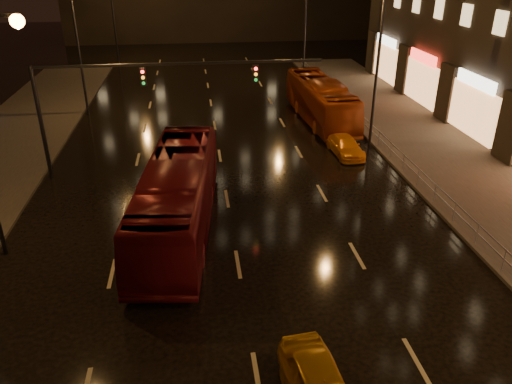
% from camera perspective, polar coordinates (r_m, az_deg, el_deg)
% --- Properties ---
extents(ground, '(140.00, 140.00, 0.00)m').
position_cam_1_polar(ground, '(29.28, -3.93, 2.74)').
color(ground, black).
rests_on(ground, ground).
extents(sidewalk_right, '(7.00, 70.00, 0.15)m').
position_cam_1_polar(sidewalk_right, '(28.86, 24.62, 0.10)').
color(sidewalk_right, '#38332D').
rests_on(sidewalk_right, ground).
extents(traffic_signal, '(15.31, 0.32, 6.20)m').
position_cam_1_polar(traffic_signal, '(27.97, -14.83, 11.09)').
color(traffic_signal, black).
rests_on(traffic_signal, ground).
extents(railing_right, '(0.05, 56.00, 1.00)m').
position_cam_1_polar(railing_right, '(29.45, 16.54, 3.71)').
color(railing_right, '#99999E').
rests_on(railing_right, sidewalk_right).
extents(bus_red, '(4.08, 12.05, 3.29)m').
position_cam_1_polar(bus_red, '(22.46, -8.96, -0.43)').
color(bus_red, '#5C0D13').
rests_on(bus_red, ground).
extents(bus_curb, '(3.10, 11.17, 3.08)m').
position_cam_1_polar(bus_curb, '(37.59, 7.40, 10.35)').
color(bus_curb, '#A13B10').
rests_on(bus_curb, ground).
extents(taxi_far, '(1.82, 3.95, 1.12)m').
position_cam_1_polar(taxi_far, '(31.55, 10.15, 5.22)').
color(taxi_far, orange).
rests_on(taxi_far, ground).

